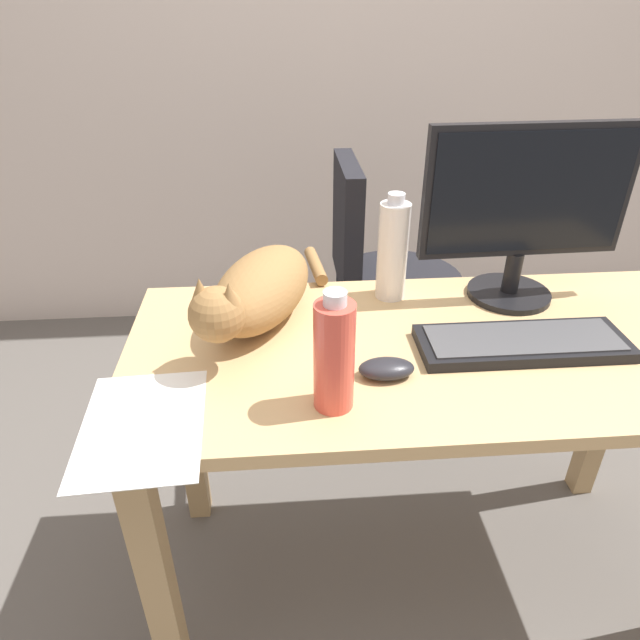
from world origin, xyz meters
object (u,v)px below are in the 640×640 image
keyboard (522,343)px  spray_bottle (393,250)px  monitor (525,208)px  computer_mouse (386,369)px  water_bottle (334,355)px  office_chair (382,309)px  cat (259,290)px

keyboard → spray_bottle: 0.36m
monitor → computer_mouse: size_ratio=4.37×
spray_bottle → monitor: bearing=-4.9°
keyboard → water_bottle: water_bottle is taller
monitor → keyboard: bearing=-104.0°
computer_mouse → spray_bottle: spray_bottle is taller
monitor → office_chair: bearing=109.5°
office_chair → keyboard: bearing=-79.8°
spray_bottle → computer_mouse: bearing=-101.7°
cat → computer_mouse: cat is taller
cat → water_bottle: 0.34m
office_chair → monitor: size_ratio=1.96×
office_chair → monitor: bearing=-70.5°
office_chair → cat: cat is taller
monitor → cat: size_ratio=0.85×
monitor → cat: 0.63m
cat → keyboard: bearing=-15.4°
monitor → cat: monitor is taller
monitor → spray_bottle: size_ratio=1.84×
water_bottle → monitor: bearing=38.8°
monitor → water_bottle: monitor is taller
cat → water_bottle: (0.14, -0.30, 0.03)m
computer_mouse → cat: bearing=137.6°
computer_mouse → water_bottle: (-0.11, -0.08, 0.09)m
cat → water_bottle: water_bottle is taller
water_bottle → spray_bottle: 0.44m
water_bottle → computer_mouse: bearing=34.6°
monitor → water_bottle: bearing=-141.2°
monitor → keyboard: monitor is taller
computer_mouse → office_chair: bearing=79.3°
water_bottle → spray_bottle: spray_bottle is taller
monitor → water_bottle: 0.62m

